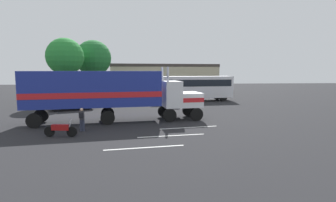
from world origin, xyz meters
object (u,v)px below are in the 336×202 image
(parked_bus, at_px, (192,86))
(tree_left, at_px, (93,58))
(tree_center, at_px, (65,57))
(person_bystander, at_px, (82,118))
(motorcycle, at_px, (61,129))
(semi_truck, at_px, (108,91))
(parked_car, at_px, (72,102))

(parked_bus, bearing_deg, tree_left, 164.47)
(tree_center, bearing_deg, parked_bus, 4.36)
(person_bystander, relative_size, tree_left, 0.19)
(parked_bus, relative_size, motorcycle, 5.32)
(parked_bus, relative_size, tree_center, 1.36)
(semi_truck, height_order, person_bystander, semi_truck)
(motorcycle, bearing_deg, tree_center, 104.07)
(tree_left, distance_m, tree_center, 5.68)
(motorcycle, distance_m, tree_left, 23.18)
(tree_center, bearing_deg, semi_truck, -61.85)
(parked_car, bearing_deg, tree_left, 87.43)
(semi_truck, height_order, parked_bus, semi_truck)
(tree_center, bearing_deg, person_bystander, -71.38)
(parked_bus, xyz_separation_m, tree_left, (-13.78, 3.83, 3.89))
(person_bystander, distance_m, parked_car, 10.91)
(person_bystander, xyz_separation_m, parked_bus, (10.98, 17.14, 1.17))
(parked_car, bearing_deg, person_bystander, -72.51)
(parked_car, height_order, tree_center, tree_center)
(semi_truck, distance_m, tree_left, 18.63)
(semi_truck, xyz_separation_m, parked_bus, (9.52, 13.97, -0.46))
(parked_car, xyz_separation_m, tree_center, (-2.08, 5.50, 5.08))
(person_bystander, height_order, tree_left, tree_left)
(parked_bus, height_order, tree_center, tree_center)
(person_bystander, bearing_deg, tree_center, 108.62)
(tree_left, bearing_deg, semi_truck, -76.55)
(semi_truck, bearing_deg, parked_car, 123.21)
(semi_truck, relative_size, tree_left, 1.68)
(semi_truck, height_order, motorcycle, semi_truck)
(parked_car, bearing_deg, motorcycle, -79.14)
(parked_bus, distance_m, tree_left, 14.82)
(motorcycle, height_order, tree_left, tree_left)
(tree_left, bearing_deg, tree_center, -116.71)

